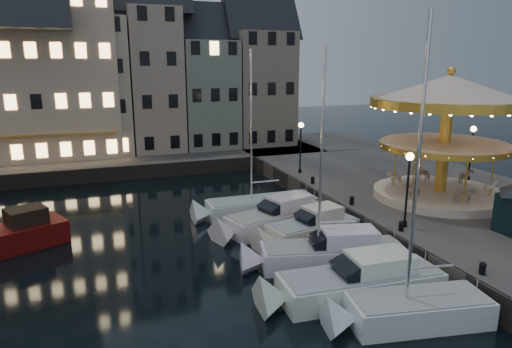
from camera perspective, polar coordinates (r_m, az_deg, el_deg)
name	(u,v)px	position (r m, az deg, el deg)	size (l,w,h in m)	color
ground	(293,276)	(22.85, 4.59, -12.57)	(160.00, 160.00, 0.00)	black
quay_east	(438,200)	(34.73, 21.85, -3.09)	(16.00, 56.00, 1.30)	#474442
quay_north	(102,161)	(47.54, -18.74, 1.51)	(44.00, 12.00, 1.30)	#474442
quaywall_e	(339,213)	(30.13, 10.33, -4.80)	(0.15, 44.00, 1.30)	#47423A
quaywall_n	(127,173)	(41.76, -15.77, 0.11)	(48.00, 0.15, 1.30)	#47423A
streetlamp_b	(408,179)	(25.91, 18.48, -0.59)	(0.44, 0.44, 4.17)	black
streetlamp_c	(301,140)	(37.18, 5.60, 4.23)	(0.44, 0.44, 4.17)	black
streetlamp_d	(472,145)	(38.47, 25.37, 3.29)	(0.44, 0.44, 4.17)	black
bollard_a	(483,268)	(22.11, 26.47, -10.42)	(0.30, 0.30, 0.57)	black
bollard_b	(401,226)	(25.86, 17.71, -6.16)	(0.30, 0.30, 0.57)	black
bollard_c	(352,200)	(29.74, 11.89, -3.20)	(0.30, 0.30, 0.57)	black
bollard_d	(313,180)	(34.35, 7.10, -0.72)	(0.30, 0.30, 0.57)	black
townhouse_nb	(27,83)	(48.92, -26.70, 10.15)	(6.16, 8.00, 13.80)	slate
townhouse_nc	(94,77)	(48.61, -19.56, 11.39)	(6.82, 8.00, 14.80)	#B0A38D
townhouse_nd	(153,71)	(49.01, -12.73, 12.43)	(5.50, 8.00, 15.80)	gray
townhouse_ne	(205,85)	(50.06, -6.33, 10.97)	(6.16, 8.00, 12.80)	slate
townhouse_nf	(258,80)	(51.81, 0.30, 11.70)	(6.82, 8.00, 13.80)	slate
hotel_corner	(26,66)	(48.89, -26.84, 11.91)	(17.60, 9.00, 16.80)	beige
motorboat_a	(405,312)	(19.70, 18.09, -16.07)	(6.67, 3.14, 10.98)	silver
motorboat_b	(352,284)	(21.03, 11.92, -13.34)	(8.35, 2.89, 2.15)	silver
motorboat_c	(324,254)	(23.73, 8.51, -9.85)	(8.27, 3.89, 10.97)	silver
motorboat_d	(307,231)	(26.81, 6.37, -7.05)	(6.55, 3.09, 2.15)	beige
motorboat_e	(273,219)	(28.50, 2.13, -5.68)	(7.91, 4.20, 2.15)	silver
motorboat_f	(254,208)	(31.08, -0.30, -4.23)	(8.50, 2.25, 11.32)	silver
red_fishing_boat	(2,240)	(28.78, -29.12, -7.19)	(7.18, 4.95, 5.74)	#610B09
carousel	(447,114)	(31.85, 22.81, 6.98)	(9.81, 9.81, 8.58)	beige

